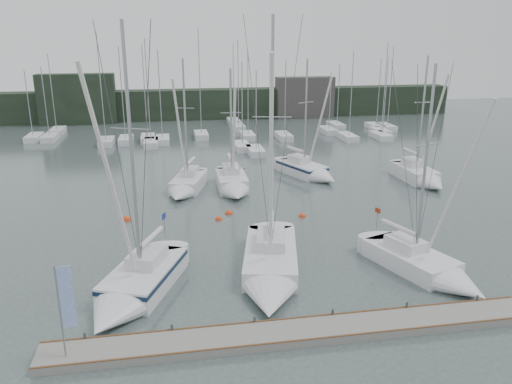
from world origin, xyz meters
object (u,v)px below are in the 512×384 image
at_px(sailboat_mid_c, 233,185).
at_px(buoy_b, 302,217).
at_px(sailboat_near_right, 433,271).
at_px(buoy_c, 127,220).
at_px(sailboat_mid_e, 422,177).
at_px(sailboat_mid_b, 185,187).
at_px(buoy_d, 229,214).
at_px(dock_banner, 64,303).
at_px(sailboat_near_left, 132,290).
at_px(sailboat_near_center, 270,274).
at_px(sailboat_mid_d, 310,172).
at_px(buoy_a, 219,220).

relative_size(sailboat_mid_c, buoy_b, 20.73).
height_order(sailboat_near_right, buoy_c, sailboat_near_right).
bearing_deg(buoy_b, sailboat_mid_e, 26.89).
xyz_separation_m(sailboat_mid_b, sailboat_mid_e, (22.90, -0.93, 0.04)).
bearing_deg(buoy_d, dock_banner, -117.16).
xyz_separation_m(sailboat_near_left, buoy_d, (6.91, 12.92, -0.63)).
distance_m(sailboat_mid_b, dock_banner, 25.13).
xyz_separation_m(sailboat_near_center, sailboat_mid_c, (0.18, 17.91, 0.08)).
bearing_deg(buoy_d, buoy_b, -16.56).
xyz_separation_m(sailboat_mid_c, buoy_b, (4.58, -7.47, -0.63)).
xyz_separation_m(sailboat_mid_d, buoy_b, (-3.80, -11.05, -0.61)).
bearing_deg(buoy_c, sailboat_mid_b, 52.65).
bearing_deg(dock_banner, sailboat_mid_b, 61.84).
bearing_deg(sailboat_mid_e, sailboat_near_center, -138.78).
height_order(sailboat_near_center, sailboat_mid_b, sailboat_near_center).
height_order(sailboat_near_left, buoy_a, sailboat_near_left).
height_order(buoy_a, buoy_b, buoy_b).
bearing_deg(sailboat_near_right, buoy_b, 92.67).
height_order(sailboat_mid_c, buoy_a, sailboat_mid_c).
distance_m(sailboat_mid_d, sailboat_mid_e, 10.89).
xyz_separation_m(buoy_b, dock_banner, (-14.93, -16.29, 2.99)).
relative_size(sailboat_mid_c, sailboat_mid_d, 0.95).
relative_size(sailboat_mid_e, buoy_c, 19.28).
bearing_deg(dock_banner, buoy_d, 48.47).
bearing_deg(sailboat_mid_b, sailboat_mid_d, 29.89).
bearing_deg(sailboat_mid_d, buoy_d, -158.68).
xyz_separation_m(sailboat_near_center, sailboat_near_right, (9.59, -1.22, -0.03)).
relative_size(buoy_a, buoy_d, 0.86).
bearing_deg(sailboat_near_right, sailboat_mid_d, 72.76).
height_order(sailboat_near_center, sailboat_mid_e, sailboat_near_center).
bearing_deg(buoy_c, dock_banner, -93.59).
distance_m(buoy_a, buoy_b, 6.69).
distance_m(sailboat_mid_e, buoy_c, 28.27).
bearing_deg(buoy_c, sailboat_mid_d, 28.08).
bearing_deg(sailboat_mid_d, sailboat_mid_b, 170.21).
height_order(sailboat_mid_b, buoy_b, sailboat_mid_b).
bearing_deg(sailboat_mid_c, buoy_d, -100.03).
relative_size(sailboat_mid_b, sailboat_mid_d, 1.02).
relative_size(sailboat_near_right, sailboat_mid_b, 1.05).
relative_size(sailboat_mid_b, dock_banner, 2.90).
bearing_deg(sailboat_mid_c, sailboat_near_left, -112.31).
distance_m(sailboat_near_right, buoy_a, 16.72).
relative_size(sailboat_mid_c, buoy_d, 18.92).
xyz_separation_m(sailboat_near_right, buoy_c, (-18.62, 13.31, -0.52)).
bearing_deg(buoy_a, sailboat_near_right, -46.56).
bearing_deg(buoy_d, buoy_c, -179.74).
xyz_separation_m(sailboat_mid_b, buoy_d, (3.26, -6.30, -0.57)).
xyz_separation_m(sailboat_near_center, dock_banner, (-10.16, -5.86, 2.44)).
distance_m(sailboat_mid_e, dock_banner, 37.21).
bearing_deg(sailboat_near_left, sailboat_mid_d, 75.59).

